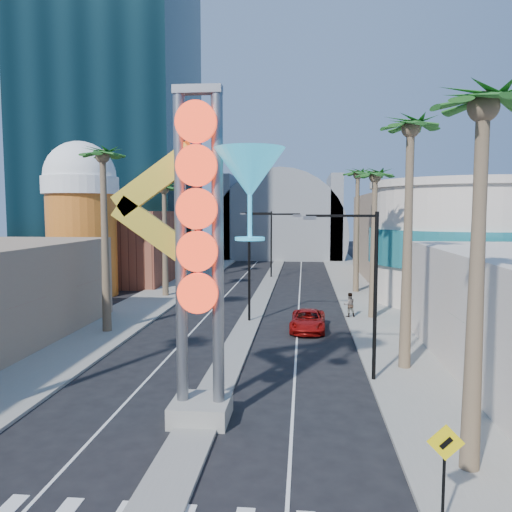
{
  "coord_description": "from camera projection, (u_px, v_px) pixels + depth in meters",
  "views": [
    {
      "loc": [
        3.89,
        -15.23,
        8.01
      ],
      "look_at": [
        0.47,
        20.14,
        4.81
      ],
      "focal_mm": 35.0,
      "sensor_mm": 36.0,
      "label": 1
    }
  ],
  "objects": [
    {
      "name": "ground",
      "position": [
        182.0,
        459.0,
        16.19
      ],
      "size": [
        240.0,
        240.0,
        0.0
      ],
      "primitive_type": "plane",
      "color": "black",
      "rests_on": "ground"
    },
    {
      "name": "sidewalk_west",
      "position": [
        174.0,
        288.0,
        51.79
      ],
      "size": [
        5.0,
        100.0,
        0.15
      ],
      "primitive_type": "cube",
      "color": "gray",
      "rests_on": "ground"
    },
    {
      "name": "sidewalk_east",
      "position": [
        360.0,
        291.0,
        49.97
      ],
      "size": [
        5.0,
        100.0,
        0.15
      ],
      "primitive_type": "cube",
      "color": "gray",
      "rests_on": "ground"
    },
    {
      "name": "median",
      "position": [
        267.0,
        285.0,
        53.85
      ],
      "size": [
        1.6,
        84.0,
        0.15
      ],
      "primitive_type": "cube",
      "color": "gray",
      "rests_on": "ground"
    },
    {
      "name": "hotel_tower",
      "position": [
        114.0,
        86.0,
        67.6
      ],
      "size": [
        20.0,
        20.0,
        50.0
      ],
      "primitive_type": "cube",
      "color": "black",
      "rests_on": "ground"
    },
    {
      "name": "brick_filler_west",
      "position": [
        123.0,
        248.0,
        55.03
      ],
      "size": [
        10.0,
        10.0,
        8.0
      ],
      "primitive_type": "cube",
      "color": "brown",
      "rests_on": "ground"
    },
    {
      "name": "filler_east",
      "position": [
        402.0,
        236.0,
        61.79
      ],
      "size": [
        10.0,
        20.0,
        10.0
      ],
      "primitive_type": "cube",
      "color": "#9B7D64",
      "rests_on": "ground"
    },
    {
      "name": "beer_mug",
      "position": [
        81.0,
        213.0,
        46.85
      ],
      "size": [
        7.0,
        7.0,
        14.5
      ],
      "color": "#C16319",
      "rests_on": "ground"
    },
    {
      "name": "turquoise_building",
      "position": [
        465.0,
        243.0,
        43.74
      ],
      "size": [
        16.6,
        16.6,
        10.6
      ],
      "color": "beige",
      "rests_on": "ground"
    },
    {
      "name": "canopy",
      "position": [
        282.0,
        232.0,
        87.18
      ],
      "size": [
        22.0,
        16.0,
        22.0
      ],
      "color": "slate",
      "rests_on": "ground"
    },
    {
      "name": "neon_sign",
      "position": [
        221.0,
        230.0,
        18.39
      ],
      "size": [
        6.53,
        2.6,
        12.55
      ],
      "color": "gray",
      "rests_on": "ground"
    },
    {
      "name": "ped_sign",
      "position": [
        445.0,
        460.0,
        12.31
      ],
      "size": [
        0.92,
        0.12,
        2.66
      ],
      "color": "black",
      "rests_on": "sidewalk_east"
    },
    {
      "name": "streetlight_0",
      "position": [
        257.0,
        255.0,
        35.53
      ],
      "size": [
        3.79,
        0.25,
        8.0
      ],
      "color": "black",
      "rests_on": "ground"
    },
    {
      "name": "streetlight_1",
      "position": [
        267.0,
        238.0,
        59.42
      ],
      "size": [
        3.79,
        0.25,
        8.0
      ],
      "color": "black",
      "rests_on": "ground"
    },
    {
      "name": "streetlight_2",
      "position": [
        365.0,
        280.0,
        23.04
      ],
      "size": [
        3.45,
        0.25,
        8.0
      ],
      "color": "black",
      "rests_on": "ground"
    },
    {
      "name": "palm_1",
      "position": [
        103.0,
        167.0,
        31.94
      ],
      "size": [
        2.4,
        2.4,
        12.7
      ],
      "color": "brown",
      "rests_on": "ground"
    },
    {
      "name": "palm_2",
      "position": [
        164.0,
        195.0,
        45.94
      ],
      "size": [
        2.4,
        2.4,
        11.2
      ],
      "color": "brown",
      "rests_on": "ground"
    },
    {
      "name": "palm_3",
      "position": [
        193.0,
        198.0,
        57.84
      ],
      "size": [
        2.4,
        2.4,
        11.2
      ],
      "color": "brown",
      "rests_on": "ground"
    },
    {
      "name": "palm_4",
      "position": [
        483.0,
        129.0,
        14.4
      ],
      "size": [
        2.4,
        2.4,
        12.2
      ],
      "color": "brown",
      "rests_on": "ground"
    },
    {
      "name": "palm_5",
      "position": [
        410.0,
        144.0,
        24.23
      ],
      "size": [
        2.4,
        2.4,
        13.2
      ],
      "color": "brown",
      "rests_on": "ground"
    },
    {
      "name": "palm_6",
      "position": [
        375.0,
        185.0,
        36.25
      ],
      "size": [
        2.4,
        2.4,
        11.7
      ],
      "color": "brown",
      "rests_on": "ground"
    },
    {
      "name": "palm_7",
      "position": [
        358.0,
        182.0,
        48.06
      ],
      "size": [
        2.4,
        2.4,
        12.7
      ],
      "color": "brown",
      "rests_on": "ground"
    },
    {
      "name": "red_pickup",
      "position": [
        308.0,
        321.0,
        33.47
      ],
      "size": [
        2.46,
        5.01,
        1.37
      ],
      "primitive_type": "imported",
      "rotation": [
        0.0,
        0.0,
        -0.04
      ],
      "color": "#9B0E0B",
      "rests_on": "ground"
    },
    {
      "name": "pedestrian_b",
      "position": [
        349.0,
        305.0,
        37.2
      ],
      "size": [
        1.0,
        0.85,
        1.8
      ],
      "primitive_type": "imported",
      "rotation": [
        0.0,
        0.0,
        3.35
      ],
      "color": "gray",
      "rests_on": "sidewalk_east"
    }
  ]
}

